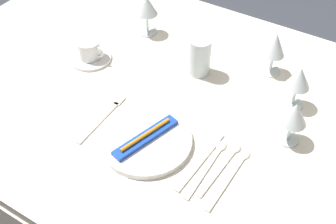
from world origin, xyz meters
TOP-DOWN VIEW (x-y plane):
  - dining_table at (0.00, 0.00)m, footprint 1.80×1.11m
  - dinner_plate at (-0.00, -0.20)m, footprint 0.26×0.26m
  - toothbrush_package at (-0.00, -0.20)m, footprint 0.09×0.21m
  - fork_outer at (-0.16, -0.19)m, footprint 0.03×0.22m
  - dinner_knife at (0.16, -0.19)m, footprint 0.03×0.24m
  - spoon_soup at (0.18, -0.17)m, footprint 0.03×0.22m
  - spoon_dessert at (0.22, -0.15)m, footprint 0.03×0.22m
  - spoon_tea at (0.25, -0.17)m, footprint 0.03×0.23m
  - saucer_left at (-0.37, 0.01)m, footprint 0.14×0.14m
  - coffee_cup_left at (-0.37, 0.01)m, footprint 0.10×0.08m
  - wine_glass_centre at (0.29, 0.16)m, footprint 0.07×0.07m
  - wine_glass_left at (-0.30, 0.25)m, footprint 0.08×0.08m
  - wine_glass_right at (0.33, 0.02)m, footprint 0.07×0.07m
  - wine_glass_far at (0.17, 0.27)m, footprint 0.07×0.07m
  - drink_tumbler at (-0.03, 0.15)m, footprint 0.07×0.07m

SIDE VIEW (x-z plane):
  - dining_table at x=0.00m, z-range 0.29..1.03m
  - fork_outer at x=-0.16m, z-range 0.74..0.74m
  - dinner_knife at x=0.16m, z-range 0.74..0.74m
  - spoon_tea at x=0.25m, z-range 0.74..0.75m
  - spoon_soup at x=0.18m, z-range 0.74..0.75m
  - spoon_dessert at x=0.22m, z-range 0.74..0.75m
  - saucer_left at x=-0.37m, z-range 0.74..0.75m
  - dinner_plate at x=0.00m, z-range 0.74..0.76m
  - toothbrush_package at x=0.00m, z-range 0.75..0.78m
  - coffee_cup_left at x=-0.37m, z-range 0.75..0.81m
  - drink_tumbler at x=-0.03m, z-range 0.73..0.86m
  - wine_glass_right at x=0.33m, z-range 0.77..0.90m
  - wine_glass_far at x=0.17m, z-range 0.77..0.91m
  - wine_glass_centre at x=0.29m, z-range 0.77..0.91m
  - wine_glass_left at x=-0.30m, z-range 0.77..0.92m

